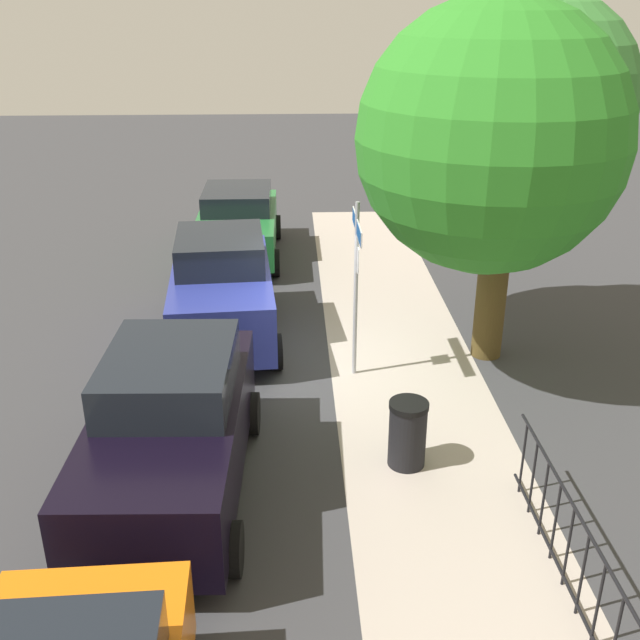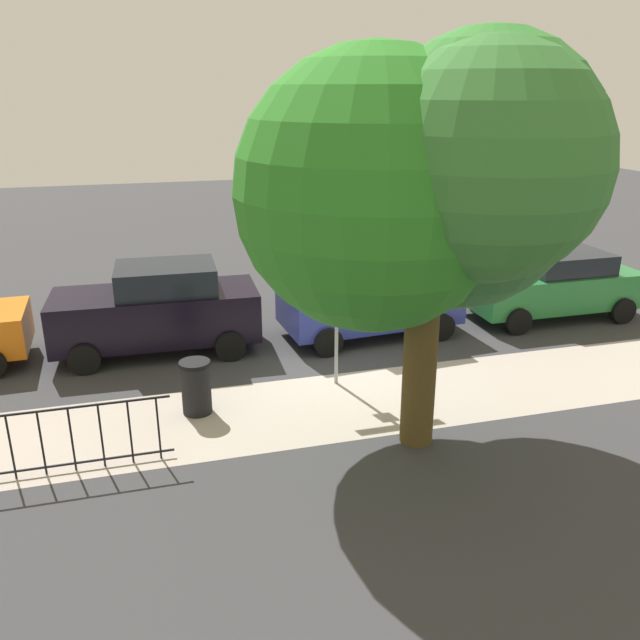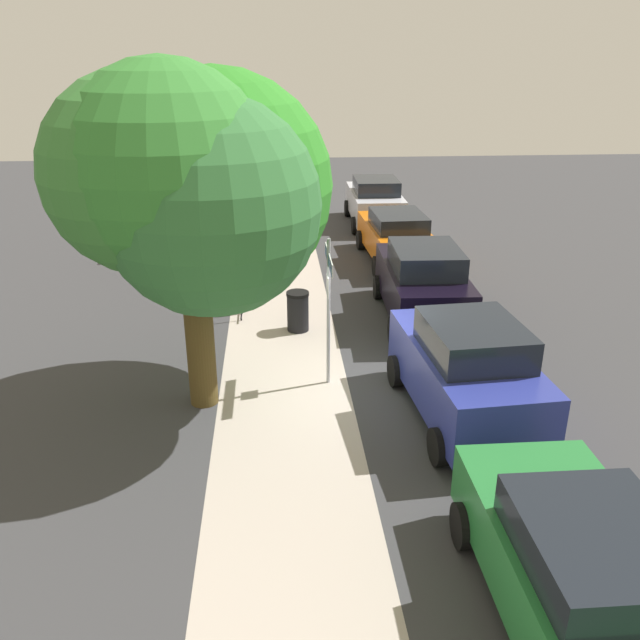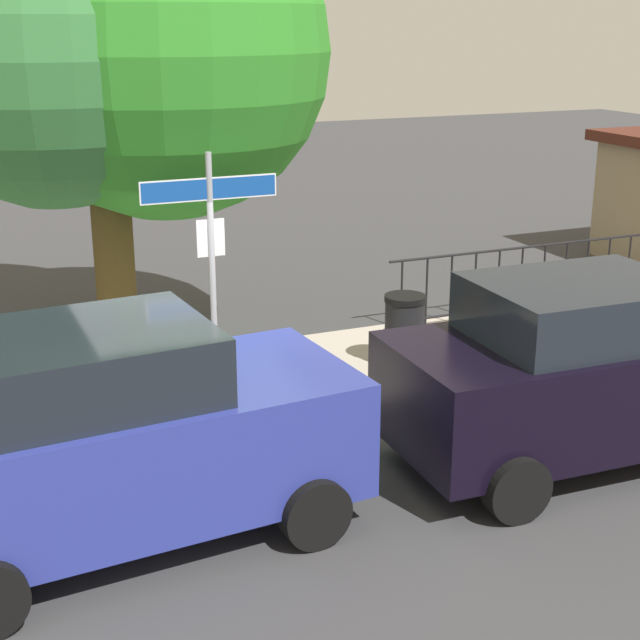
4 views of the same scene
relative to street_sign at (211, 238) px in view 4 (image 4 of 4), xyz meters
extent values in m
plane|color=#38383A|center=(-0.33, -0.40, -2.10)|extent=(60.00, 60.00, 0.00)
cube|color=#B0A396|center=(1.67, 0.90, -2.09)|extent=(24.00, 2.60, 0.00)
cylinder|color=#9EA0A5|center=(0.00, 0.00, -0.58)|extent=(0.07, 0.07, 3.04)
cube|color=#144799|center=(0.00, 0.00, 0.55)|extent=(1.52, 0.02, 0.22)
cube|color=white|center=(0.00, 0.00, 0.55)|extent=(1.55, 0.02, 0.25)
cube|color=silver|center=(0.00, 0.02, 0.00)|extent=(0.32, 0.02, 0.42)
cylinder|color=#4D3D1C|center=(-0.62, 2.46, -0.57)|extent=(0.54, 0.54, 3.05)
sphere|color=#316D35|center=(-1.32, 2.03, 1.89)|extent=(3.61, 3.61, 3.61)
sphere|color=#2C8224|center=(0.07, 2.01, 1.94)|extent=(4.18, 4.18, 4.18)
sphere|color=#337D2E|center=(-1.32, 2.68, 2.50)|extent=(3.40, 3.40, 3.40)
sphere|color=#377932|center=(-1.18, 3.06, 2.42)|extent=(3.27, 3.27, 3.27)
cube|color=navy|center=(-1.53, -2.36, -1.24)|extent=(4.17, 2.10, 1.07)
cube|color=black|center=(-1.77, -2.38, -0.41)|extent=(2.06, 1.73, 0.59)
cylinder|color=black|center=(-0.23, -1.36, -1.78)|extent=(0.65, 0.27, 0.64)
cylinder|color=black|center=(-0.09, -3.16, -1.78)|extent=(0.65, 0.27, 0.64)
cube|color=black|center=(3.27, -2.63, -1.25)|extent=(4.37, 1.93, 1.04)
cube|color=black|center=(3.01, -2.62, -0.44)|extent=(2.12, 1.64, 0.57)
cylinder|color=black|center=(1.83, -1.69, -1.78)|extent=(0.65, 0.24, 0.64)
cylinder|color=black|center=(1.77, -3.48, -1.78)|extent=(0.65, 0.24, 0.64)
cylinder|color=black|center=(5.75, 1.90, -1.05)|extent=(5.04, 0.04, 0.04)
cylinder|color=black|center=(5.75, 1.90, -1.98)|extent=(5.04, 0.04, 0.04)
cylinder|color=black|center=(3.44, 1.90, -1.57)|extent=(0.03, 0.03, 1.05)
cylinder|color=black|center=(3.86, 1.90, -1.57)|extent=(0.03, 0.03, 1.05)
cylinder|color=black|center=(4.28, 1.90, -1.57)|extent=(0.03, 0.03, 1.05)
cylinder|color=black|center=(4.70, 1.90, -1.57)|extent=(0.03, 0.03, 1.05)
cylinder|color=black|center=(5.12, 1.90, -1.57)|extent=(0.03, 0.03, 1.05)
cylinder|color=black|center=(5.54, 1.90, -1.57)|extent=(0.03, 0.03, 1.05)
cylinder|color=black|center=(5.96, 1.90, -1.57)|extent=(0.03, 0.03, 1.05)
cylinder|color=black|center=(6.38, 1.90, -1.57)|extent=(0.03, 0.03, 1.05)
cylinder|color=black|center=(6.80, 1.90, -1.57)|extent=(0.03, 0.03, 1.05)
cylinder|color=black|center=(7.22, 1.90, -1.57)|extent=(0.03, 0.03, 1.05)
cylinder|color=black|center=(7.64, 1.90, -1.57)|extent=(0.03, 0.03, 1.05)
cylinder|color=black|center=(2.74, 0.50, -1.65)|extent=(0.52, 0.52, 0.90)
cylinder|color=black|center=(2.74, 0.50, -1.16)|extent=(0.55, 0.55, 0.08)
camera|label=1|loc=(11.36, -1.07, 3.94)|focal=41.53mm
camera|label=2|loc=(3.40, 11.08, 3.37)|focal=36.44mm
camera|label=3|loc=(-11.88, 1.05, 4.26)|focal=36.73mm
camera|label=4|loc=(-2.92, -9.85, 2.32)|focal=52.85mm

